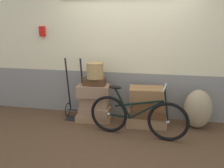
# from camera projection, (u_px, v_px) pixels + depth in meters

# --- Properties ---
(ground) EXTENTS (9.63, 5.20, 0.06)m
(ground) POSITION_uv_depth(u_px,v_px,m) (121.00, 134.00, 3.87)
(ground) COLOR #513823
(station_building) EXTENTS (7.63, 0.74, 2.59)m
(station_building) POSITION_uv_depth(u_px,v_px,m) (129.00, 53.00, 4.34)
(station_building) COLOR gray
(station_building) RESTS_ON ground
(suitcase_0) EXTENTS (0.70, 0.42, 0.12)m
(suitcase_0) POSITION_uv_depth(u_px,v_px,m) (94.00, 117.00, 4.33)
(suitcase_0) COLOR #9E754C
(suitcase_0) RESTS_ON ground
(suitcase_1) EXTENTS (0.60, 0.34, 0.16)m
(suitcase_1) POSITION_uv_depth(u_px,v_px,m) (95.00, 111.00, 4.27)
(suitcase_1) COLOR #937051
(suitcase_1) RESTS_ON suitcase_0
(suitcase_2) EXTENTS (0.54, 0.30, 0.22)m
(suitcase_2) POSITION_uv_depth(u_px,v_px,m) (95.00, 101.00, 4.25)
(suitcase_2) COLOR #937051
(suitcase_2) RESTS_ON suitcase_1
(suitcase_3) EXTENTS (0.62, 0.39, 0.21)m
(suitcase_3) POSITION_uv_depth(u_px,v_px,m) (93.00, 91.00, 4.17)
(suitcase_3) COLOR #937051
(suitcase_3) RESTS_ON suitcase_2
(suitcase_4) EXTENTS (0.40, 0.21, 0.14)m
(suitcase_4) POSITION_uv_depth(u_px,v_px,m) (95.00, 82.00, 4.13)
(suitcase_4) COLOR #4C2D19
(suitcase_4) RESTS_ON suitcase_3
(suitcase_5) EXTENTS (0.76, 0.53, 0.20)m
(suitcase_5) POSITION_uv_depth(u_px,v_px,m) (146.00, 119.00, 4.14)
(suitcase_5) COLOR #9E754C
(suitcase_5) RESTS_ON ground
(suitcase_6) EXTENTS (0.65, 0.47, 0.15)m
(suitcase_6) POSITION_uv_depth(u_px,v_px,m) (148.00, 111.00, 4.07)
(suitcase_6) COLOR brown
(suitcase_6) RESTS_ON suitcase_5
(suitcase_7) EXTENTS (0.57, 0.40, 0.15)m
(suitcase_7) POSITION_uv_depth(u_px,v_px,m) (148.00, 103.00, 4.06)
(suitcase_7) COLOR brown
(suitcase_7) RESTS_ON suitcase_6
(suitcase_8) EXTENTS (0.64, 0.47, 0.21)m
(suitcase_8) POSITION_uv_depth(u_px,v_px,m) (146.00, 93.00, 3.99)
(suitcase_8) COLOR olive
(suitcase_8) RESTS_ON suitcase_7
(wicker_basket) EXTENTS (0.31, 0.31, 0.29)m
(wicker_basket) POSITION_uv_depth(u_px,v_px,m) (95.00, 71.00, 4.08)
(wicker_basket) COLOR #A8844C
(wicker_basket) RESTS_ON suitcase_4
(luggage_trolley) EXTENTS (0.38, 0.36, 1.20)m
(luggage_trolley) POSITION_uv_depth(u_px,v_px,m) (76.00, 104.00, 4.42)
(luggage_trolley) COLOR black
(luggage_trolley) RESTS_ON ground
(burlap_sack) EXTENTS (0.48, 0.41, 0.71)m
(burlap_sack) POSITION_uv_depth(u_px,v_px,m) (198.00, 109.00, 3.96)
(burlap_sack) COLOR #9E8966
(burlap_sack) RESTS_ON ground
(bicycle) EXTENTS (1.63, 0.46, 0.89)m
(bicycle) POSITION_uv_depth(u_px,v_px,m) (137.00, 116.00, 3.65)
(bicycle) COLOR black
(bicycle) RESTS_ON ground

